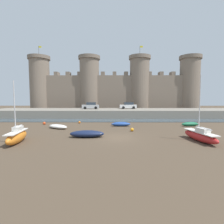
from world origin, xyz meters
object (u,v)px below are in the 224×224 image
object	(u,v)px
sailboat_near_channel_right	(17,136)
car_quay_west	(128,106)
rowboat_foreground_right	(58,126)
car_quay_east	(91,106)
sailboat_midflat_centre	(200,135)
mooring_buoy_near_shore	(79,122)
rowboat_midflat_right	(87,134)
mooring_buoy_off_centre	(44,123)
mooring_buoy_near_channel	(132,130)
rowboat_midflat_left	(121,124)
rowboat_foreground_left	(190,124)

from	to	relation	value
sailboat_near_channel_right	car_quay_west	bearing A→B (deg)	63.18
rowboat_foreground_right	car_quay_east	size ratio (longest dim) A/B	0.86
sailboat_near_channel_right	rowboat_foreground_right	size ratio (longest dim) A/B	1.69
sailboat_midflat_centre	mooring_buoy_near_shore	world-z (taller)	sailboat_midflat_centre
rowboat_midflat_right	car_quay_east	bearing A→B (deg)	96.23
sailboat_near_channel_right	mooring_buoy_near_shore	size ratio (longest dim) A/B	15.92
rowboat_midflat_right	mooring_buoy_off_centre	distance (m)	12.69
sailboat_near_channel_right	mooring_buoy_near_shore	distance (m)	13.89
rowboat_midflat_right	mooring_buoy_near_channel	bearing A→B (deg)	32.91
rowboat_midflat_left	mooring_buoy_near_shore	xyz separation A→B (m)	(-7.17, 3.00, -0.16)
mooring_buoy_off_centre	mooring_buoy_near_channel	xyz separation A→B (m)	(14.11, -5.77, -0.01)
rowboat_foreground_left	rowboat_midflat_left	world-z (taller)	rowboat_midflat_left
mooring_buoy_near_channel	mooring_buoy_off_centre	bearing A→B (deg)	157.78
sailboat_midflat_centre	mooring_buoy_near_shore	distance (m)	19.57
rowboat_foreground_right	mooring_buoy_near_channel	bearing A→B (deg)	-10.97
rowboat_foreground_right	mooring_buoy_off_centre	bearing A→B (deg)	133.19
sailboat_near_channel_right	mooring_buoy_near_shore	world-z (taller)	sailboat_near_channel_right
sailboat_midflat_centre	mooring_buoy_off_centre	size ratio (longest dim) A/B	14.46
rowboat_foreground_left	car_quay_west	distance (m)	18.12
sailboat_near_channel_right	car_quay_west	world-z (taller)	sailboat_near_channel_right
rowboat_midflat_right	car_quay_west	world-z (taller)	car_quay_west
mooring_buoy_off_centre	mooring_buoy_near_shore	bearing A→B (deg)	15.00
sailboat_midflat_centre	mooring_buoy_near_shore	size ratio (longest dim) A/B	17.71
mooring_buoy_off_centre	car_quay_west	xyz separation A→B (m)	(15.29, 14.45, 2.32)
rowboat_foreground_left	car_quay_east	bearing A→B (deg)	139.92
sailboat_near_channel_right	mooring_buoy_near_channel	distance (m)	13.60
rowboat_foreground_left	rowboat_midflat_left	distance (m)	11.02
mooring_buoy_near_shore	mooring_buoy_off_centre	bearing A→B (deg)	-165.00
rowboat_midflat_left	sailboat_midflat_centre	bearing A→B (deg)	-51.03
rowboat_midflat_left	mooring_buoy_near_shore	world-z (taller)	rowboat_midflat_left
rowboat_foreground_left	car_quay_east	distance (m)	23.27
mooring_buoy_near_channel	car_quay_west	world-z (taller)	car_quay_west
sailboat_near_channel_right	car_quay_west	size ratio (longest dim) A/B	1.46
rowboat_foreground_left	mooring_buoy_near_shore	xyz separation A→B (m)	(-18.19, 2.90, -0.15)
car_quay_west	rowboat_midflat_left	bearing A→B (deg)	-98.91
mooring_buoy_near_channel	rowboat_foreground_left	bearing A→B (deg)	24.27
rowboat_midflat_left	rowboat_foreground_left	bearing A→B (deg)	0.51
sailboat_midflat_centre	car_quay_east	world-z (taller)	sailboat_midflat_centre
rowboat_foreground_right	rowboat_midflat_right	size ratio (longest dim) A/B	0.93
rowboat_midflat_left	car_quay_west	world-z (taller)	car_quay_west
rowboat_foreground_right	mooring_buoy_off_centre	xyz separation A→B (m)	(-3.48, 3.70, -0.07)
rowboat_midflat_right	mooring_buoy_near_channel	size ratio (longest dim) A/B	8.55
sailboat_near_channel_right	rowboat_foreground_right	distance (m)	8.33
rowboat_foreground_right	mooring_buoy_near_channel	xyz separation A→B (m)	(10.63, -2.06, -0.08)
mooring_buoy_near_channel	rowboat_midflat_left	bearing A→B (deg)	107.18
car_quay_east	mooring_buoy_near_channel	bearing A→B (deg)	-67.41
mooring_buoy_off_centre	car_quay_west	distance (m)	21.16
sailboat_midflat_centre	mooring_buoy_near_channel	xyz separation A→B (m)	(-6.46, 5.35, -0.38)
mooring_buoy_near_shore	mooring_buoy_near_channel	bearing A→B (deg)	-40.58
sailboat_near_channel_right	mooring_buoy_near_channel	bearing A→B (deg)	26.76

